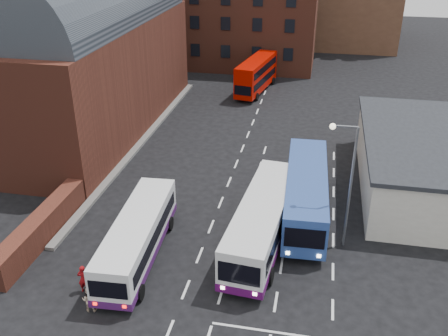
% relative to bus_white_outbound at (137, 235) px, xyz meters
% --- Properties ---
extents(ground, '(180.00, 180.00, 0.00)m').
position_rel_bus_white_outbound_xyz_m(ground, '(3.52, -1.48, -1.62)').
color(ground, black).
extents(railway_station, '(12.00, 28.00, 16.00)m').
position_rel_bus_white_outbound_xyz_m(railway_station, '(-11.98, 19.52, 6.01)').
color(railway_station, '#602B1E').
rests_on(railway_station, ground).
extents(forecourt_wall, '(1.20, 10.00, 1.80)m').
position_rel_bus_white_outbound_xyz_m(forecourt_wall, '(-6.68, 0.52, -0.72)').
color(forecourt_wall, '#602B1E').
rests_on(forecourt_wall, ground).
extents(cream_building, '(10.40, 16.40, 4.25)m').
position_rel_bus_white_outbound_xyz_m(cream_building, '(18.52, 12.52, 0.53)').
color(cream_building, beige).
rests_on(cream_building, ground).
extents(brick_terrace, '(22.00, 10.00, 11.00)m').
position_rel_bus_white_outbound_xyz_m(brick_terrace, '(-2.48, 44.52, 3.88)').
color(brick_terrace, brown).
rests_on(brick_terrace, ground).
extents(castle_keep, '(22.00, 22.00, 12.00)m').
position_rel_bus_white_outbound_xyz_m(castle_keep, '(9.52, 64.52, 4.38)').
color(castle_keep, brown).
rests_on(castle_keep, ground).
extents(bus_white_outbound, '(2.99, 10.20, 2.75)m').
position_rel_bus_white_outbound_xyz_m(bus_white_outbound, '(0.00, 0.00, 0.00)').
color(bus_white_outbound, white).
rests_on(bus_white_outbound, ground).
extents(bus_white_inbound, '(3.61, 11.52, 3.09)m').
position_rel_bus_white_outbound_xyz_m(bus_white_inbound, '(7.07, 2.87, 0.20)').
color(bus_white_inbound, silver).
rests_on(bus_white_inbound, ground).
extents(bus_blue, '(3.26, 11.73, 3.18)m').
position_rel_bus_white_outbound_xyz_m(bus_blue, '(9.52, 6.85, 0.25)').
color(bus_blue, '#294791').
rests_on(bus_blue, ground).
extents(bus_red_double, '(3.76, 9.81, 3.83)m').
position_rel_bus_white_outbound_xyz_m(bus_red_double, '(2.42, 33.15, 0.41)').
color(bus_red_double, '#AF0A00').
rests_on(bus_red_double, ground).
extents(street_lamp, '(1.65, 0.36, 8.10)m').
position_rel_bus_white_outbound_xyz_m(street_lamp, '(11.84, 3.75, 3.27)').
color(street_lamp, slate).
rests_on(street_lamp, ground).
extents(pedestrian_red, '(0.69, 0.52, 1.71)m').
position_rel_bus_white_outbound_xyz_m(pedestrian_red, '(-1.87, -3.50, -0.77)').
color(pedestrian_red, maroon).
rests_on(pedestrian_red, ground).
extents(pedestrian_beige, '(0.81, 0.69, 1.46)m').
position_rel_bus_white_outbound_xyz_m(pedestrian_beige, '(-0.96, -4.82, -0.89)').
color(pedestrian_beige, '#C6AC91').
rests_on(pedestrian_beige, ground).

